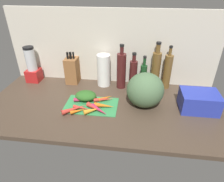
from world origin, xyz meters
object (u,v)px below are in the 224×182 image
at_px(carrot_1, 78,111).
at_px(bottle_0, 121,70).
at_px(paper_towel_roll, 104,70).
at_px(carrot_5, 104,106).
at_px(winter_squash, 145,90).
at_px(dish_rack, 199,101).
at_px(knife_block, 72,70).
at_px(carrot_8, 81,100).
at_px(carrot_10, 92,110).
at_px(bottle_2, 143,75).
at_px(carrot_2, 105,98).
at_px(carrot_3, 104,99).
at_px(carrot_0, 88,97).
at_px(bottle_1, 133,73).
at_px(carrot_9, 99,110).
at_px(bottle_4, 167,71).
at_px(cutting_board, 91,105).
at_px(carrot_4, 74,109).
at_px(carrot_7, 96,108).
at_px(blender_appliance, 32,67).
at_px(bottle_3, 156,69).
at_px(carrot_6, 82,108).

height_order(carrot_1, bottle_0, bottle_0).
bearing_deg(paper_towel_roll, carrot_5, -80.40).
distance_m(carrot_5, winter_squash, 0.30).
xyz_separation_m(carrot_1, dish_rack, (0.81, 0.16, 0.04)).
height_order(carrot_1, paper_towel_roll, paper_towel_roll).
bearing_deg(knife_block, paper_towel_roll, -3.80).
height_order(carrot_8, paper_towel_roll, paper_towel_roll).
xyz_separation_m(carrot_10, knife_block, (-0.26, 0.43, 0.09)).
bearing_deg(paper_towel_roll, bottle_2, 0.94).
relative_size(carrot_2, carrot_3, 0.77).
bearing_deg(carrot_0, carrot_5, -36.30).
bearing_deg(bottle_1, carrot_9, -117.15).
bearing_deg(carrot_3, carrot_2, 78.12).
relative_size(carrot_1, bottle_2, 0.38).
height_order(carrot_10, paper_towel_roll, paper_towel_roll).
xyz_separation_m(carrot_5, carrot_8, (-0.18, 0.05, -0.00)).
relative_size(winter_squash, bottle_4, 0.72).
bearing_deg(carrot_9, bottle_1, 62.85).
height_order(cutting_board, carrot_3, carrot_3).
distance_m(knife_block, bottle_0, 0.42).
bearing_deg(carrot_3, carrot_4, -140.67).
bearing_deg(bottle_4, dish_rack, -56.50).
distance_m(carrot_1, carrot_7, 0.12).
height_order(carrot_9, dish_rack, dish_rack).
bearing_deg(carrot_5, blender_appliance, 153.05).
bearing_deg(bottle_4, winter_squash, -121.89).
xyz_separation_m(carrot_4, bottle_2, (0.46, 0.42, 0.08)).
height_order(carrot_4, winter_squash, winter_squash).
height_order(carrot_7, blender_appliance, blender_appliance).
distance_m(carrot_2, carrot_3, 0.02).
bearing_deg(carrot_9, carrot_1, -170.75).
bearing_deg(carrot_8, paper_towel_roll, 68.00).
bearing_deg(carrot_5, carrot_4, -161.95).
height_order(carrot_0, bottle_1, bottle_1).
bearing_deg(dish_rack, bottle_2, 143.86).
distance_m(carrot_10, bottle_1, 0.49).
xyz_separation_m(cutting_board, carrot_2, (0.09, 0.08, 0.02)).
bearing_deg(bottle_0, carrot_5, -105.02).
height_order(carrot_2, bottle_3, bottle_3).
distance_m(cutting_board, carrot_0, 0.09).
relative_size(bottle_1, bottle_2, 1.09).
relative_size(carrot_2, knife_block, 0.41).
xyz_separation_m(carrot_2, carrot_9, (-0.01, -0.16, 0.00)).
bearing_deg(bottle_4, carrot_10, -140.59).
bearing_deg(carrot_6, bottle_2, 43.40).
height_order(bottle_4, dish_rack, bottle_4).
relative_size(carrot_6, carrot_9, 0.84).
distance_m(carrot_4, blender_appliance, 0.64).
height_order(carrot_3, carrot_9, carrot_9).
xyz_separation_m(carrot_2, blender_appliance, (-0.66, 0.24, 0.11)).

